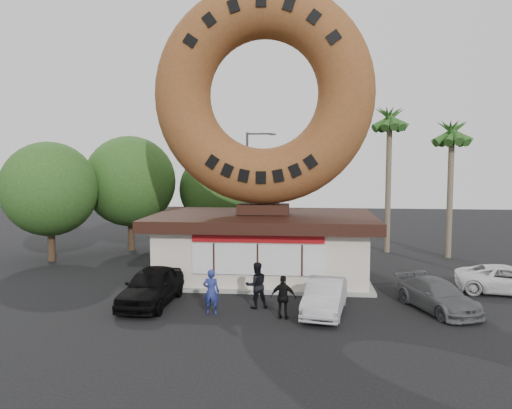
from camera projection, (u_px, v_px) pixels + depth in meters
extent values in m
plane|color=black|center=(250.00, 313.00, 19.74)|extent=(90.00, 90.00, 0.00)
cube|color=beige|center=(263.00, 249.00, 25.55)|extent=(10.00, 6.00, 3.00)
cube|color=#999993|center=(263.00, 276.00, 25.68)|extent=(10.60, 6.60, 0.15)
cube|color=#3F3F3F|center=(263.00, 219.00, 25.42)|extent=(10.00, 6.00, 0.10)
cube|color=black|center=(263.00, 220.00, 25.42)|extent=(11.20, 7.20, 0.55)
cube|color=silver|center=(258.00, 259.00, 22.53)|extent=(6.00, 0.12, 1.40)
cube|color=#A00D12|center=(258.00, 238.00, 22.42)|extent=(6.00, 0.10, 0.45)
cube|color=black|center=(263.00, 209.00, 25.38)|extent=(2.60, 1.40, 0.50)
torus|color=brown|center=(264.00, 94.00, 24.88)|extent=(11.03, 2.81, 11.03)
cylinder|color=#473321|center=(131.00, 226.00, 33.42)|extent=(0.44, 0.44, 3.30)
sphere|color=#234619|center=(130.00, 181.00, 33.16)|extent=(6.00, 6.00, 6.00)
cylinder|color=#473321|center=(217.00, 226.00, 34.88)|extent=(0.44, 0.44, 2.86)
sphere|color=#234619|center=(217.00, 189.00, 34.65)|extent=(5.20, 5.20, 5.20)
cylinder|color=#473321|center=(51.00, 236.00, 29.81)|extent=(0.44, 0.44, 3.08)
sphere|color=#234619|center=(50.00, 189.00, 29.56)|extent=(5.60, 5.60, 5.60)
cylinder|color=#726651|center=(388.00, 184.00, 32.48)|extent=(0.36, 0.36, 9.00)
cylinder|color=#726651|center=(450.00, 193.00, 30.70)|extent=(0.36, 0.36, 8.00)
cylinder|color=#59595E|center=(247.00, 189.00, 35.45)|extent=(0.18, 0.18, 8.00)
cylinder|color=#59595E|center=(260.00, 134.00, 35.02)|extent=(1.80, 0.12, 0.12)
cube|color=#59595E|center=(273.00, 134.00, 34.94)|extent=(0.45, 0.20, 0.12)
imported|color=navy|center=(211.00, 292.00, 19.45)|extent=(0.67, 0.45, 1.80)
imported|color=black|center=(256.00, 285.00, 20.30)|extent=(1.11, 0.99, 1.89)
imported|color=black|center=(283.00, 297.00, 18.87)|extent=(1.03, 0.53, 1.68)
imported|color=black|center=(151.00, 286.00, 20.80)|extent=(1.99, 4.63, 1.56)
imported|color=#ADACB1|center=(325.00, 297.00, 19.59)|extent=(2.03, 4.21, 1.33)
imported|color=#5A5D5F|center=(437.00, 295.00, 20.00)|extent=(3.11, 4.53, 1.22)
imported|color=silver|center=(509.00, 280.00, 22.53)|extent=(4.83, 2.90, 1.26)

